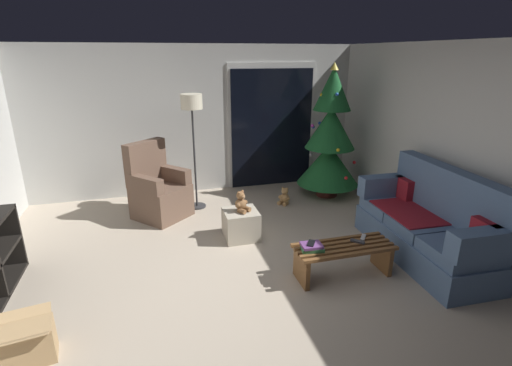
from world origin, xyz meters
name	(u,v)px	position (x,y,z in m)	size (l,w,h in m)	color
ground_plane	(238,279)	(0.00, 0.00, 0.00)	(7.00, 7.00, 0.00)	#B2A38E
wall_back	(197,120)	(0.00, 3.06, 1.25)	(5.72, 0.12, 2.50)	beige
wall_right	(472,151)	(2.86, 0.00, 1.25)	(0.12, 6.00, 2.50)	beige
patio_door_frame	(272,126)	(1.34, 2.99, 1.10)	(1.60, 0.02, 2.20)	silver
patio_door_glass	(272,129)	(1.34, 2.97, 1.05)	(1.50, 0.02, 2.10)	black
couch	(429,226)	(2.32, -0.11, 0.40)	(0.86, 1.97, 1.08)	slate
coffee_table	(343,255)	(1.14, -0.23, 0.25)	(1.10, 0.40, 0.37)	brown
remote_silver	(363,238)	(1.42, -0.14, 0.38)	(0.04, 0.16, 0.02)	#ADADB2
remote_graphite	(358,241)	(1.31, -0.21, 0.38)	(0.04, 0.16, 0.02)	#333338
book_stack	(312,247)	(0.75, -0.23, 0.41)	(0.26, 0.20, 0.07)	#337042
cell_phone	(311,243)	(0.75, -0.21, 0.45)	(0.07, 0.14, 0.01)	black
christmas_tree	(330,140)	(2.08, 2.13, 0.98)	(1.04, 1.04, 2.22)	#4C1E19
armchair	(158,191)	(-0.75, 2.00, 0.40)	(0.97, 0.97, 1.13)	brown
floor_lamp	(192,113)	(-0.16, 2.21, 1.51)	(0.32, 0.32, 1.78)	#2D2D30
ottoman	(241,224)	(0.27, 0.97, 0.19)	(0.44, 0.44, 0.39)	#B2A893
teddy_bear_chestnut	(241,203)	(0.27, 0.96, 0.51)	(0.21, 0.22, 0.29)	brown
teddy_bear_honey_by_tree	(284,197)	(1.23, 1.95, 0.12)	(0.22, 0.21, 0.29)	tan
cardboard_box_open_near_shelf	(24,345)	(-1.90, -0.68, 0.16)	(0.49, 0.49, 0.36)	tan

